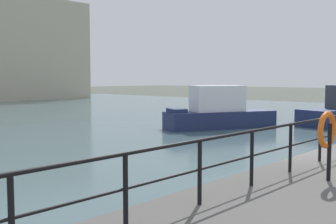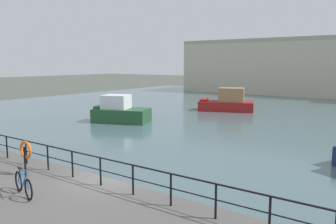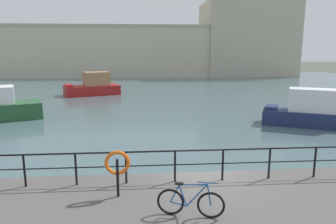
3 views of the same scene
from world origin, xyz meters
name	(u,v)px [view 1 (image 1 of 3)]	position (x,y,z in m)	size (l,w,h in m)	color
ground_plane	(309,188)	(0.00, 0.00, 0.00)	(240.00, 240.00, 0.00)	#4C5147
moored_blue_motorboat	(219,112)	(9.70, 10.12, 0.99)	(7.13, 4.78, 2.64)	navy
quay_railing	(333,129)	(-0.36, -0.75, 1.79)	(23.86, 0.07, 1.08)	black
life_ring_stand	(327,132)	(-2.93, -1.62, 2.02)	(0.75, 0.16, 1.40)	black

